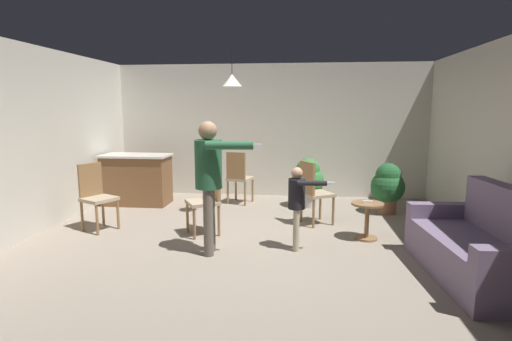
% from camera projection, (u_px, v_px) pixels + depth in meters
% --- Properties ---
extents(ground, '(7.68, 7.68, 0.00)m').
position_uv_depth(ground, '(252.00, 246.00, 5.30)').
color(ground, gray).
extents(wall_back, '(6.40, 0.10, 2.70)m').
position_uv_depth(wall_back, '(270.00, 131.00, 8.23)').
color(wall_back, silver).
rests_on(wall_back, ground).
extents(wall_left, '(0.10, 6.40, 2.70)m').
position_uv_depth(wall_left, '(19.00, 142.00, 5.44)').
color(wall_left, silver).
rests_on(wall_left, ground).
extents(couch_floral, '(0.98, 1.86, 1.00)m').
position_uv_depth(couch_floral, '(479.00, 248.00, 4.26)').
color(couch_floral, slate).
rests_on(couch_floral, ground).
extents(kitchen_counter, '(1.26, 0.66, 0.95)m').
position_uv_depth(kitchen_counter, '(137.00, 179.00, 7.56)').
color(kitchen_counter, brown).
rests_on(kitchen_counter, ground).
extents(side_table_by_couch, '(0.44, 0.44, 0.52)m').
position_uv_depth(side_table_by_couch, '(367.00, 216.00, 5.53)').
color(side_table_by_couch, olive).
rests_on(side_table_by_couch, ground).
extents(person_adult, '(0.83, 0.48, 1.66)m').
position_uv_depth(person_adult, '(210.00, 173.00, 4.88)').
color(person_adult, '#60564C').
rests_on(person_adult, ground).
extents(person_child, '(0.57, 0.31, 1.08)m').
position_uv_depth(person_child, '(297.00, 199.00, 5.07)').
color(person_child, tan).
rests_on(person_child, ground).
extents(dining_chair_by_counter, '(0.58, 0.58, 1.00)m').
position_uv_depth(dining_chair_by_counter, '(313.00, 190.00, 6.22)').
color(dining_chair_by_counter, olive).
rests_on(dining_chair_by_counter, ground).
extents(dining_chair_near_wall, '(0.58, 0.58, 1.00)m').
position_uv_depth(dining_chair_near_wall, '(207.00, 197.00, 5.74)').
color(dining_chair_near_wall, olive).
rests_on(dining_chair_near_wall, ground).
extents(dining_chair_centre_back, '(0.57, 0.57, 1.00)m').
position_uv_depth(dining_chair_centre_back, '(96.00, 194.00, 5.96)').
color(dining_chair_centre_back, olive).
rests_on(dining_chair_centre_back, ground).
extents(dining_chair_spare, '(0.52, 0.52, 1.00)m').
position_uv_depth(dining_chair_spare, '(239.00, 176.00, 7.57)').
color(dining_chair_spare, olive).
rests_on(dining_chair_spare, ground).
extents(potted_plant_corner, '(0.59, 0.59, 0.91)m').
position_uv_depth(potted_plant_corner, '(308.00, 180.00, 7.36)').
color(potted_plant_corner, '#B7B2AD').
rests_on(potted_plant_corner, ground).
extents(potted_plant_by_wall, '(0.57, 0.57, 0.88)m').
position_uv_depth(potted_plant_by_wall, '(388.00, 186.00, 6.89)').
color(potted_plant_by_wall, brown).
rests_on(potted_plant_by_wall, ground).
extents(spare_remote_on_table, '(0.13, 0.04, 0.04)m').
position_uv_depth(spare_remote_on_table, '(368.00, 202.00, 5.47)').
color(spare_remote_on_table, white).
rests_on(spare_remote_on_table, side_table_by_couch).
extents(ceiling_light_pendant, '(0.32, 0.32, 0.55)m').
position_uv_depth(ceiling_light_pendant, '(232.00, 80.00, 6.35)').
color(ceiling_light_pendant, silver).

